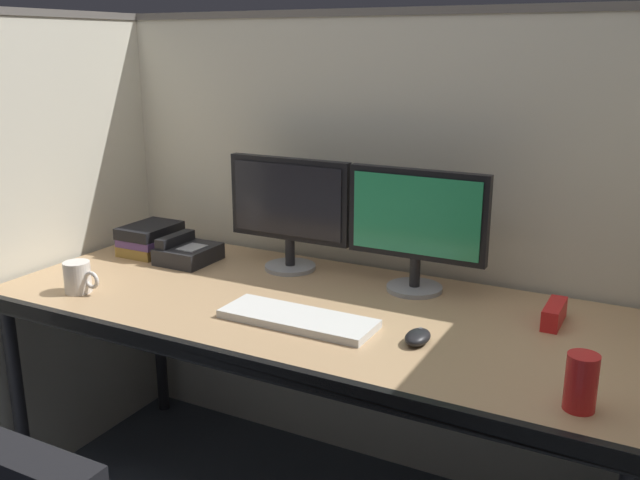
% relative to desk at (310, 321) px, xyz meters
% --- Properties ---
extents(cubicle_partition_rear, '(2.21, 0.06, 1.57)m').
position_rel_desk_xyz_m(cubicle_partition_rear, '(0.00, 0.46, 0.10)').
color(cubicle_partition_rear, beige).
rests_on(cubicle_partition_rear, ground).
extents(cubicle_partition_left, '(0.06, 1.41, 1.57)m').
position_rel_desk_xyz_m(cubicle_partition_left, '(-0.99, -0.09, 0.10)').
color(cubicle_partition_left, beige).
rests_on(cubicle_partition_left, ground).
extents(desk, '(1.90, 0.80, 0.74)m').
position_rel_desk_xyz_m(desk, '(0.00, 0.00, 0.00)').
color(desk, tan).
rests_on(desk, ground).
extents(monitor_left, '(0.43, 0.17, 0.37)m').
position_rel_desk_xyz_m(monitor_left, '(-0.22, 0.26, 0.27)').
color(monitor_left, gray).
rests_on(monitor_left, desk).
extents(monitor_right, '(0.43, 0.17, 0.37)m').
position_rel_desk_xyz_m(monitor_right, '(0.22, 0.26, 0.27)').
color(monitor_right, gray).
rests_on(monitor_right, desk).
extents(keyboard_main, '(0.43, 0.15, 0.02)m').
position_rel_desk_xyz_m(keyboard_main, '(0.03, -0.13, 0.06)').
color(keyboard_main, silver).
rests_on(keyboard_main, desk).
extents(computer_mouse, '(0.06, 0.10, 0.04)m').
position_rel_desk_xyz_m(computer_mouse, '(0.37, -0.11, 0.07)').
color(computer_mouse, black).
rests_on(computer_mouse, desk).
extents(red_stapler, '(0.04, 0.15, 0.06)m').
position_rel_desk_xyz_m(red_stapler, '(0.65, 0.19, 0.08)').
color(red_stapler, red).
rests_on(red_stapler, desk).
extents(soda_can, '(0.07, 0.07, 0.12)m').
position_rel_desk_xyz_m(soda_can, '(0.77, -0.26, 0.11)').
color(soda_can, red).
rests_on(soda_can, desk).
extents(book_stack, '(0.16, 0.22, 0.10)m').
position_rel_desk_xyz_m(book_stack, '(-0.76, 0.19, 0.10)').
color(book_stack, olive).
rests_on(book_stack, desk).
extents(desk_phone, '(0.17, 0.19, 0.09)m').
position_rel_desk_xyz_m(desk_phone, '(-0.58, 0.17, 0.08)').
color(desk_phone, black).
rests_on(desk_phone, desk).
extents(coffee_mug, '(0.13, 0.08, 0.09)m').
position_rel_desk_xyz_m(coffee_mug, '(-0.67, -0.23, 0.10)').
color(coffee_mug, silver).
rests_on(coffee_mug, desk).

